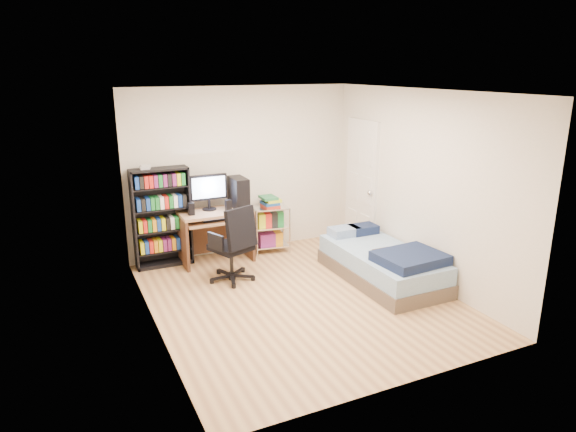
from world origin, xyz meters
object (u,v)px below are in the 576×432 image
computer_desk (221,214)px  office_chair (234,257)px  media_shelf (162,216)px  bed (383,263)px

computer_desk → office_chair: size_ratio=1.23×
media_shelf → computer_desk: (0.83, -0.11, -0.04)m
bed → office_chair: bearing=155.5°
office_chair → bed: (1.82, -0.83, -0.09)m
media_shelf → office_chair: (0.72, -0.96, -0.40)m
computer_desk → office_chair: (-0.11, -0.85, -0.36)m
media_shelf → bed: media_shelf is taller
media_shelf → office_chair: 1.26m
computer_desk → bed: 2.43m
office_chair → media_shelf: bearing=105.9°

